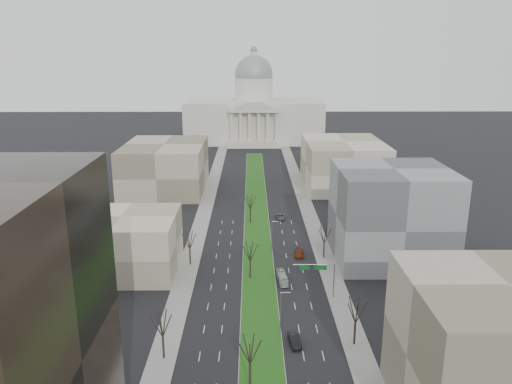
{
  "coord_description": "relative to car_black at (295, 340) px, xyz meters",
  "views": [
    {
      "loc": [
        -1.75,
        -28.71,
        52.22
      ],
      "look_at": [
        -0.37,
        105.99,
        14.05
      ],
      "focal_mm": 35.0,
      "sensor_mm": 36.0,
      "label": 1
    }
  ],
  "objects": [
    {
      "name": "tree_left_far",
      "position": [
        -23.41,
        35.89,
        6.0
      ],
      "size": [
        5.28,
        5.28,
        9.5
      ],
      "color": "black",
      "rests_on": "ground"
    },
    {
      "name": "building_far_right",
      "position": [
        28.79,
        112.89,
        8.16
      ],
      "size": [
        30.0,
        40.0,
        18.0
      ],
      "primitive_type": "cube",
      "color": "tan",
      "rests_on": "ground"
    },
    {
      "name": "median",
      "position": [
        -6.21,
        66.88,
        -0.74
      ],
      "size": [
        8.0,
        222.03,
        0.2
      ],
      "color": "#999993",
      "rests_on": "ground"
    },
    {
      "name": "tree_right_far",
      "position": [
        10.99,
        39.89,
        5.69
      ],
      "size": [
        5.04,
        5.04,
        9.07
      ],
      "color": "black",
      "rests_on": "ground"
    },
    {
      "name": "streetlamp_median_b",
      "position": [
        -2.45,
        2.89,
        3.97
      ],
      "size": [
        1.9,
        0.2,
        9.16
      ],
      "color": "gray",
      "rests_on": "ground"
    },
    {
      "name": "mast_arm_signs",
      "position": [
        7.28,
        17.92,
        5.27
      ],
      "size": [
        9.12,
        0.24,
        8.09
      ],
      "color": "gray",
      "rests_on": "ground"
    },
    {
      "name": "tree_right_mid",
      "position": [
        10.99,
        -0.11,
        6.31
      ],
      "size": [
        5.52,
        5.52,
        9.94
      ],
      "color": "black",
      "rests_on": "ground"
    },
    {
      "name": "sidewalk_right",
      "position": [
        11.29,
        42.89,
        -0.77
      ],
      "size": [
        5.0,
        330.0,
        0.15
      ],
      "primitive_type": "cube",
      "color": "gray",
      "rests_on": "ground"
    },
    {
      "name": "capitol",
      "position": [
        -6.21,
        217.48,
        15.46
      ],
      "size": [
        80.0,
        46.0,
        55.0
      ],
      "color": "beige",
      "rests_on": "ground"
    },
    {
      "name": "car_red",
      "position": [
        4.75,
        41.24,
        -0.07
      ],
      "size": [
        2.76,
        5.56,
        1.55
      ],
      "primitive_type": "imported",
      "rotation": [
        0.0,
        0.0,
        -0.11
      ],
      "color": "#67260D",
      "rests_on": "ground"
    },
    {
      "name": "building_beige_left",
      "position": [
        -39.21,
        32.89,
        6.16
      ],
      "size": [
        26.0,
        22.0,
        14.0
      ],
      "primitive_type": "cube",
      "color": "tan",
      "rests_on": "ground"
    },
    {
      "name": "building_grey_right",
      "position": [
        27.79,
        39.89,
        11.16
      ],
      "size": [
        28.0,
        26.0,
        24.0
      ],
      "primitive_type": "cube",
      "color": "#585A5D",
      "rests_on": "ground"
    },
    {
      "name": "tree_left_mid",
      "position": [
        -23.41,
        -4.11,
        6.16
      ],
      "size": [
        5.4,
        5.4,
        9.72
      ],
      "color": "black",
      "rests_on": "ground"
    },
    {
      "name": "tree_median_c",
      "position": [
        -8.21,
        67.89,
        6.16
      ],
      "size": [
        5.4,
        5.4,
        9.72
      ],
      "color": "black",
      "rests_on": "ground"
    },
    {
      "name": "streetlamp_median_c",
      "position": [
        -2.45,
        42.89,
        3.97
      ],
      "size": [
        1.9,
        0.2,
        9.16
      ],
      "color": "gray",
      "rests_on": "ground"
    },
    {
      "name": "sidewalk_left",
      "position": [
        -23.71,
        42.89,
        -0.77
      ],
      "size": [
        5.0,
        330.0,
        0.15
      ],
      "primitive_type": "cube",
      "color": "gray",
      "rests_on": "ground"
    },
    {
      "name": "building_tan_right",
      "position": [
        26.79,
        -20.11,
        10.16
      ],
      "size": [
        26.0,
        24.0,
        22.0
      ],
      "primitive_type": "cube",
      "color": "gray",
      "rests_on": "ground"
    },
    {
      "name": "tree_median_b",
      "position": [
        -8.21,
        27.89,
        6.16
      ],
      "size": [
        5.4,
        5.4,
        9.72
      ],
      "color": "black",
      "rests_on": "ground"
    },
    {
      "name": "tree_median_a",
      "position": [
        -8.21,
        -12.11,
        6.16
      ],
      "size": [
        5.4,
        5.4,
        9.72
      ],
      "color": "black",
      "rests_on": "ground"
    },
    {
      "name": "car_black",
      "position": [
        0.0,
        0.0,
        0.0
      ],
      "size": [
        2.33,
        5.27,
        1.68
      ],
      "primitive_type": "imported",
      "rotation": [
        0.0,
        0.0,
        0.11
      ],
      "color": "black",
      "rests_on": "ground"
    },
    {
      "name": "ground",
      "position": [
        -6.21,
        67.89,
        -0.84
      ],
      "size": [
        600.0,
        600.0,
        0.0
      ],
      "primitive_type": "plane",
      "color": "black",
      "rests_on": "ground"
    },
    {
      "name": "car_grey_far",
      "position": [
        1.46,
        71.48,
        -0.1
      ],
      "size": [
        2.68,
        5.42,
        1.48
      ],
      "primitive_type": "imported",
      "rotation": [
        0.0,
        0.0,
        0.04
      ],
      "color": "#484B4F",
      "rests_on": "ground"
    },
    {
      "name": "building_far_left",
      "position": [
        -41.21,
        107.89,
        8.16
      ],
      "size": [
        30.0,
        40.0,
        18.0
      ],
      "primitive_type": "cube",
      "color": "gray",
      "rests_on": "ground"
    },
    {
      "name": "box_van",
      "position": [
        -0.71,
        26.09,
        0.23
      ],
      "size": [
        2.45,
        7.82,
        2.14
      ],
      "primitive_type": "imported",
      "rotation": [
        0.0,
        0.0,
        0.09
      ],
      "color": "silver",
      "rests_on": "ground"
    }
  ]
}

